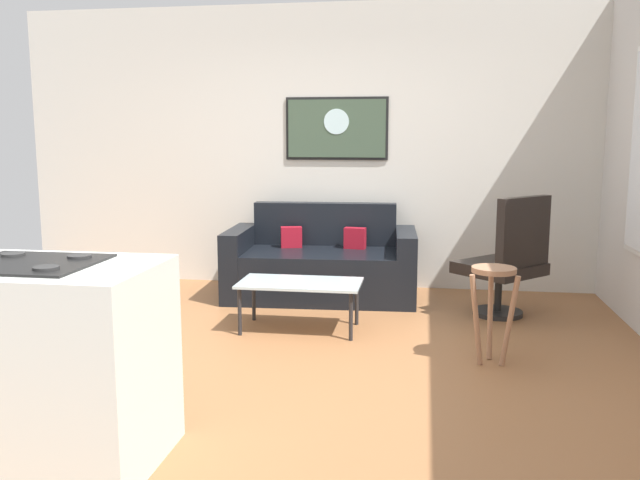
% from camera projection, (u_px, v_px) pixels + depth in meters
% --- Properties ---
extents(ground, '(6.40, 6.40, 0.04)m').
position_uv_depth(ground, '(280.00, 364.00, 4.51)').
color(ground, '#915E39').
extents(back_wall, '(6.40, 0.05, 2.80)m').
position_uv_depth(back_wall, '(331.00, 148.00, 6.65)').
color(back_wall, beige).
rests_on(back_wall, ground).
extents(couch, '(1.80, 0.99, 0.87)m').
position_uv_depth(couch, '(322.00, 266.00, 6.28)').
color(couch, black).
rests_on(couch, ground).
extents(coffee_table, '(0.95, 0.51, 0.39)m').
position_uv_depth(coffee_table, '(300.00, 286.00, 5.19)').
color(coffee_table, silver).
rests_on(coffee_table, ground).
extents(armchair, '(0.83, 0.83, 1.03)m').
position_uv_depth(armchair, '(508.00, 259.00, 5.53)').
color(armchair, black).
rests_on(armchair, ground).
extents(bar_stool, '(0.34, 0.33, 0.66)m').
position_uv_depth(bar_stool, '(493.00, 292.00, 4.40)').
color(bar_stool, '#A07152').
rests_on(bar_stool, ground).
extents(wall_painting, '(1.02, 0.03, 0.62)m').
position_uv_depth(wall_painting, '(337.00, 128.00, 6.57)').
color(wall_painting, black).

